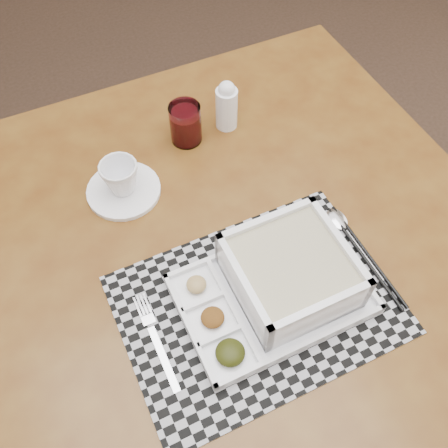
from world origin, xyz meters
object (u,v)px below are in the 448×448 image
(serving_tray, at_px, (284,279))
(cup, at_px, (120,178))
(juice_glass, at_px, (186,125))
(creamer_bottle, at_px, (227,105))
(dining_table, at_px, (227,268))

(serving_tray, xyz_separation_m, cup, (-0.20, 0.32, 0.01))
(serving_tray, distance_m, cup, 0.38)
(serving_tray, bearing_deg, juice_glass, 93.70)
(serving_tray, bearing_deg, cup, 121.27)
(juice_glass, xyz_separation_m, creamer_bottle, (0.10, 0.01, 0.02))
(cup, bearing_deg, juice_glass, 49.35)
(juice_glass, bearing_deg, dining_table, -95.37)
(cup, xyz_separation_m, juice_glass, (0.17, 0.09, -0.00))
(dining_table, distance_m, serving_tray, 0.18)
(dining_table, distance_m, juice_glass, 0.32)
(creamer_bottle, bearing_deg, dining_table, -112.68)
(serving_tray, distance_m, juice_glass, 0.42)
(dining_table, xyz_separation_m, serving_tray, (0.05, -0.12, 0.12))
(juice_glass, relative_size, creamer_bottle, 0.76)
(cup, relative_size, juice_glass, 0.84)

